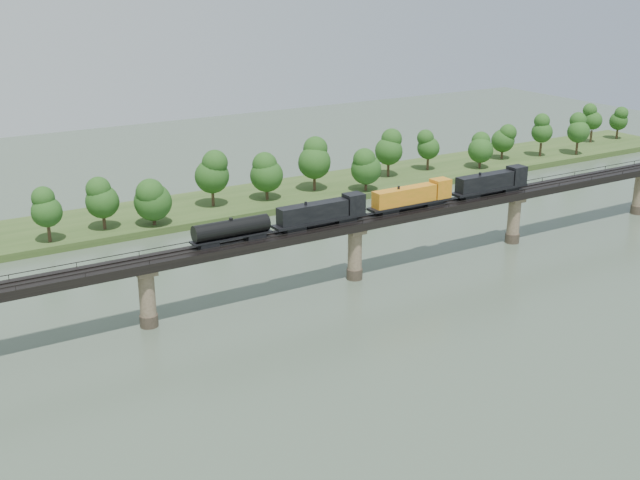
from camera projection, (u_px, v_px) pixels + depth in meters
ground at (460, 339)px, 125.51m from camera, size 400.00×400.00×0.00m
far_bank at (229, 204)px, 193.94m from camera, size 300.00×24.00×1.60m
bridge at (355, 251)px, 147.98m from camera, size 236.00×30.00×11.50m
bridge_superstructure at (355, 219)px, 145.92m from camera, size 220.00×4.90×0.75m
far_treeline at (203, 180)px, 183.68m from camera, size 289.06×17.54×13.60m
freight_train at (382, 203)px, 148.17m from camera, size 73.63×2.87×5.07m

